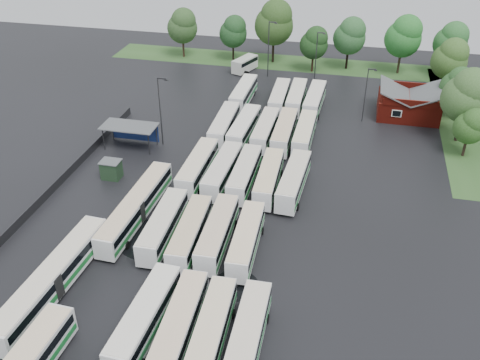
# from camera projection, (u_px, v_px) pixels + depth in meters

# --- Properties ---
(ground) EXTENTS (160.00, 160.00, 0.00)m
(ground) POSITION_uv_depth(u_px,v_px,m) (199.00, 251.00, 60.02)
(ground) COLOR black
(ground) RESTS_ON ground
(brick_building) EXTENTS (10.07, 8.60, 5.39)m
(brick_building) POSITION_uv_depth(u_px,v_px,m) (408.00, 106.00, 89.93)
(brick_building) COLOR maroon
(brick_building) RESTS_ON ground
(wash_shed) EXTENTS (8.20, 4.20, 3.58)m
(wash_shed) POSITION_uv_depth(u_px,v_px,m) (130.00, 128.00, 80.05)
(wash_shed) COLOR #2D2D30
(wash_shed) RESTS_ON ground
(utility_hut) EXTENTS (2.70, 2.20, 2.62)m
(utility_hut) POSITION_uv_depth(u_px,v_px,m) (111.00, 169.00, 72.91)
(utility_hut) COLOR #1A311B
(utility_hut) RESTS_ON ground
(grass_strip_north) EXTENTS (80.00, 10.00, 0.01)m
(grass_strip_north) POSITION_uv_depth(u_px,v_px,m) (296.00, 63.00, 113.43)
(grass_strip_north) COLOR #2E5422
(grass_strip_north) RESTS_ON ground
(grass_strip_east) EXTENTS (10.00, 50.00, 0.01)m
(grass_strip_east) POSITION_uv_depth(u_px,v_px,m) (468.00, 121.00, 89.00)
(grass_strip_east) COLOR #2E5422
(grass_strip_east) RESTS_ON ground
(west_fence) EXTENTS (0.10, 50.00, 1.20)m
(west_fence) POSITION_uv_depth(u_px,v_px,m) (55.00, 186.00, 70.62)
(west_fence) COLOR #2D2D30
(west_fence) RESTS_ON ground
(bus_r1c1) EXTENTS (3.03, 12.14, 3.35)m
(bus_r1c1) POSITION_uv_depth(u_px,v_px,m) (145.00, 318.00, 48.96)
(bus_r1c1) COLOR white
(bus_r1c1) RESTS_ON ground
(bus_r1c2) EXTENTS (2.99, 11.97, 3.31)m
(bus_r1c2) POSITION_uv_depth(u_px,v_px,m) (180.00, 325.00, 48.23)
(bus_r1c2) COLOR white
(bus_r1c2) RESTS_ON ground
(bus_r1c3) EXTENTS (2.94, 11.65, 3.22)m
(bus_r1c3) POSITION_uv_depth(u_px,v_px,m) (211.00, 331.00, 47.68)
(bus_r1c3) COLOR white
(bus_r1c3) RESTS_ON ground
(bus_r1c4) EXTENTS (2.75, 11.77, 3.26)m
(bus_r1c4) POSITION_uv_depth(u_px,v_px,m) (247.00, 337.00, 47.08)
(bus_r1c4) COLOR white
(bus_r1c4) RESTS_ON ground
(bus_r2c0) EXTENTS (2.86, 11.92, 3.30)m
(bus_r2c0) POSITION_uv_depth(u_px,v_px,m) (163.00, 225.00, 61.11)
(bus_r2c0) COLOR white
(bus_r2c0) RESTS_ON ground
(bus_r2c1) EXTENTS (2.97, 11.71, 3.23)m
(bus_r2c1) POSITION_uv_depth(u_px,v_px,m) (190.00, 233.00, 60.02)
(bus_r2c1) COLOR white
(bus_r2c1) RESTS_ON ground
(bus_r2c2) EXTENTS (2.86, 11.93, 3.30)m
(bus_r2c2) POSITION_uv_depth(u_px,v_px,m) (217.00, 233.00, 59.95)
(bus_r2c2) COLOR white
(bus_r2c2) RESTS_ON ground
(bus_r2c3) EXTENTS (2.91, 11.65, 3.22)m
(bus_r2c3) POSITION_uv_depth(u_px,v_px,m) (246.00, 240.00, 58.92)
(bus_r2c3) COLOR white
(bus_r2c3) RESTS_ON ground
(bus_r3c0) EXTENTS (2.62, 12.14, 3.38)m
(bus_r3c0) POSITION_uv_depth(u_px,v_px,m) (198.00, 167.00, 72.43)
(bus_r3c0) COLOR white
(bus_r3c0) RESTS_ON ground
(bus_r3c1) EXTENTS (2.85, 12.05, 3.34)m
(bus_r3c1) POSITION_uv_depth(u_px,v_px,m) (222.00, 171.00, 71.61)
(bus_r3c1) COLOR white
(bus_r3c1) RESTS_ON ground
(bus_r3c2) EXTENTS (2.60, 11.81, 3.28)m
(bus_r3c2) POSITION_uv_depth(u_px,v_px,m) (245.00, 174.00, 71.00)
(bus_r3c2) COLOR white
(bus_r3c2) RESTS_ON ground
(bus_r3c3) EXTENTS (2.83, 11.80, 3.27)m
(bus_r3c3) POSITION_uv_depth(u_px,v_px,m) (269.00, 178.00, 70.09)
(bus_r3c3) COLOR white
(bus_r3c3) RESTS_ON ground
(bus_r3c4) EXTENTS (3.11, 12.17, 3.36)m
(bus_r3c4) POSITION_uv_depth(u_px,v_px,m) (294.00, 180.00, 69.45)
(bus_r3c4) COLOR white
(bus_r3c4) RESTS_ON ground
(bus_r4c0) EXTENTS (2.91, 12.21, 3.38)m
(bus_r4c0) POSITION_uv_depth(u_px,v_px,m) (224.00, 125.00, 83.58)
(bus_r4c0) COLOR white
(bus_r4c0) RESTS_ON ground
(bus_r4c1) EXTENTS (2.99, 12.12, 3.35)m
(bus_r4c1) POSITION_uv_depth(u_px,v_px,m) (244.00, 128.00, 82.78)
(bus_r4c1) COLOR white
(bus_r4c1) RESTS_ON ground
(bus_r4c2) EXTENTS (2.54, 11.60, 3.22)m
(bus_r4c2) POSITION_uv_depth(u_px,v_px,m) (265.00, 130.00, 82.24)
(bus_r4c2) COLOR white
(bus_r4c2) RESTS_ON ground
(bus_r4c3) EXTENTS (2.68, 12.09, 3.36)m
(bus_r4c3) POSITION_uv_depth(u_px,v_px,m) (284.00, 132.00, 81.55)
(bus_r4c3) COLOR white
(bus_r4c3) RESTS_ON ground
(bus_r4c4) EXTENTS (2.52, 11.68, 3.25)m
(bus_r4c4) POSITION_uv_depth(u_px,v_px,m) (304.00, 133.00, 81.21)
(bus_r4c4) COLOR white
(bus_r4c4) RESTS_ON ground
(bus_r5c0) EXTENTS (2.61, 12.01, 3.34)m
(bus_r5c0) POSITION_uv_depth(u_px,v_px,m) (244.00, 93.00, 94.66)
(bus_r5c0) COLOR white
(bus_r5c0) RESTS_ON ground
(bus_r5c2) EXTENTS (2.83, 11.69, 3.23)m
(bus_r5c2) POSITION_uv_depth(u_px,v_px,m) (279.00, 97.00, 93.27)
(bus_r5c2) COLOR white
(bus_r5c2) RESTS_ON ground
(bus_r5c3) EXTENTS (2.72, 11.82, 3.28)m
(bus_r5c3) POSITION_uv_depth(u_px,v_px,m) (296.00, 97.00, 93.10)
(bus_r5c3) COLOR white
(bus_r5c3) RESTS_ON ground
(bus_r5c4) EXTENTS (2.90, 12.06, 3.34)m
(bus_r5c4) POSITION_uv_depth(u_px,v_px,m) (314.00, 100.00, 92.12)
(bus_r5c4) COLOR white
(bus_r5c4) RESTS_ON ground
(artic_bus_west_b) EXTENTS (2.95, 17.52, 3.24)m
(artic_bus_west_b) POSITION_uv_depth(u_px,v_px,m) (136.00, 207.00, 64.38)
(artic_bus_west_b) COLOR white
(artic_bus_west_b) RESTS_ON ground
(artic_bus_west_c) EXTENTS (3.41, 18.15, 3.35)m
(artic_bus_west_c) POSITION_uv_depth(u_px,v_px,m) (53.00, 279.00, 53.39)
(artic_bus_west_c) COLOR white
(artic_bus_west_c) RESTS_ON ground
(minibus) EXTENTS (4.45, 6.81, 2.79)m
(minibus) POSITION_uv_depth(u_px,v_px,m) (245.00, 64.00, 108.67)
(minibus) COLOR silver
(minibus) RESTS_ON ground
(tree_north_0) EXTENTS (6.44, 6.44, 10.67)m
(tree_north_0) POSITION_uv_depth(u_px,v_px,m) (183.00, 25.00, 113.53)
(tree_north_0) COLOR #3B281B
(tree_north_0) RESTS_ON ground
(tree_north_1) EXTENTS (5.84, 5.84, 9.68)m
(tree_north_1) POSITION_uv_depth(u_px,v_px,m) (234.00, 31.00, 112.13)
(tree_north_1) COLOR black
(tree_north_1) RESTS_ON ground
(tree_north_2) EXTENTS (8.02, 8.02, 13.29)m
(tree_north_2) POSITION_uv_depth(u_px,v_px,m) (275.00, 22.00, 109.61)
(tree_north_2) COLOR black
(tree_north_2) RESTS_ON ground
(tree_north_3) EXTENTS (5.65, 5.65, 9.37)m
(tree_north_3) POSITION_uv_depth(u_px,v_px,m) (315.00, 42.00, 106.12)
(tree_north_3) COLOR #382216
(tree_north_3) RESTS_ON ground
(tree_north_4) EXTENTS (6.51, 6.51, 10.78)m
(tree_north_4) POSITION_uv_depth(u_px,v_px,m) (350.00, 35.00, 107.08)
(tree_north_4) COLOR black
(tree_north_4) RESTS_ON ground
(tree_north_5) EXTENTS (7.17, 7.17, 11.88)m
(tree_north_5) POSITION_uv_depth(u_px,v_px,m) (404.00, 36.00, 104.43)
(tree_north_5) COLOR #35291C
(tree_north_5) RESTS_ON ground
(tree_north_6) EXTENTS (6.56, 6.56, 10.87)m
(tree_north_6) POSITION_uv_depth(u_px,v_px,m) (452.00, 41.00, 103.83)
(tree_north_6) COLOR #342317
(tree_north_6) RESTS_ON ground
(tree_east_0) EXTENTS (4.66, 4.63, 7.66)m
(tree_east_0) POSITION_uv_depth(u_px,v_px,m) (471.00, 126.00, 76.28)
(tree_east_0) COLOR #2E2119
(tree_east_0) RESTS_ON ground
(tree_east_1) EXTENTS (7.18, 7.18, 11.90)m
(tree_east_1) POSITION_uv_depth(u_px,v_px,m) (468.00, 95.00, 78.94)
(tree_east_1) COLOR black
(tree_east_1) RESTS_ON ground
(tree_east_2) EXTENTS (5.41, 5.41, 8.97)m
(tree_east_2) POSITION_uv_depth(u_px,v_px,m) (458.00, 85.00, 87.28)
(tree_east_2) COLOR black
(tree_east_2) RESTS_ON ground
(tree_east_3) EXTENTS (6.42, 6.42, 10.63)m
(tree_east_3) POSITION_uv_depth(u_px,v_px,m) (451.00, 58.00, 95.47)
(tree_east_3) COLOR black
(tree_east_3) RESTS_ON ground
(tree_east_4) EXTENTS (4.88, 4.88, 8.08)m
(tree_east_4) POSITION_uv_depth(u_px,v_px,m) (454.00, 54.00, 102.46)
(tree_east_4) COLOR black
(tree_east_4) RESTS_ON ground
(lamp_post_ne) EXTENTS (1.41, 0.28, 9.19)m
(lamp_post_ne) POSITION_uv_depth(u_px,v_px,m) (366.00, 91.00, 86.21)
(lamp_post_ne) COLOR #2D2D30
(lamp_post_ne) RESTS_ON ground
(lamp_post_nw) EXTENTS (1.66, 0.32, 10.78)m
(lamp_post_nw) POSITION_uv_depth(u_px,v_px,m) (161.00, 107.00, 78.74)
(lamp_post_nw) COLOR #2D2D30
(lamp_post_nw) RESTS_ON ground
(lamp_post_back_w) EXTENTS (1.69, 0.33, 10.96)m
(lamp_post_back_w) POSITION_uv_depth(u_px,v_px,m) (269.00, 45.00, 103.48)
(lamp_post_back_w) COLOR #2D2D30
(lamp_post_back_w) RESTS_ON ground
(lamp_post_back_e) EXTENTS (1.54, 0.30, 9.99)m
(lamp_post_back_e) POSITION_uv_depth(u_px,v_px,m) (317.00, 54.00, 100.67)
(lamp_post_back_e) COLOR #2D2D30
(lamp_post_back_e) RESTS_ON ground
(puddle_2) EXTENTS (8.02, 8.02, 0.01)m
(puddle_2) POSITION_uv_depth(u_px,v_px,m) (152.00, 239.00, 61.96)
(puddle_2) COLOR black
(puddle_2) RESTS_ON ground
(puddle_3) EXTENTS (4.87, 4.87, 0.01)m
(puddle_3) POSITION_uv_depth(u_px,v_px,m) (236.00, 285.00, 55.30)
(puddle_3) COLOR black
(puddle_3) RESTS_ON ground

